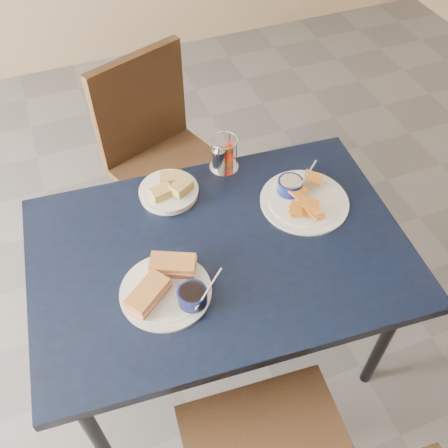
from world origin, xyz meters
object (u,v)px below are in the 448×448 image
object	(u,v)px
sandwich_plate	(168,286)
dining_table	(220,261)
chair_far	(165,145)
plantain_plate	(300,197)
bread_basket	(170,190)
condiment_caddy	(223,156)

from	to	relation	value
sandwich_plate	dining_table	bearing A→B (deg)	25.10
chair_far	sandwich_plate	distance (m)	0.95
plantain_plate	bread_basket	size ratio (longest dim) A/B	1.50
sandwich_plate	plantain_plate	xyz separation A→B (m)	(0.55, 0.20, -0.01)
bread_basket	condiment_caddy	bearing A→B (deg)	15.63
dining_table	condiment_caddy	size ratio (longest dim) A/B	9.46
sandwich_plate	plantain_plate	distance (m)	0.58
plantain_plate	condiment_caddy	world-z (taller)	condiment_caddy
plantain_plate	condiment_caddy	distance (m)	0.32
dining_table	condiment_caddy	bearing A→B (deg)	67.56
bread_basket	sandwich_plate	bearing A→B (deg)	-107.54
dining_table	condiment_caddy	world-z (taller)	condiment_caddy
sandwich_plate	bread_basket	size ratio (longest dim) A/B	1.46
bread_basket	condiment_caddy	world-z (taller)	condiment_caddy
sandwich_plate	condiment_caddy	xyz separation A→B (m)	(0.35, 0.45, 0.03)
dining_table	chair_far	world-z (taller)	chair_far
sandwich_plate	chair_far	bearing A→B (deg)	75.30
plantain_plate	dining_table	bearing A→B (deg)	-163.21
chair_far	dining_table	bearing A→B (deg)	-92.27
dining_table	sandwich_plate	distance (m)	0.24
dining_table	bread_basket	xyz separation A→B (m)	(-0.08, 0.30, 0.09)
chair_far	sandwich_plate	xyz separation A→B (m)	(-0.23, -0.89, 0.22)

